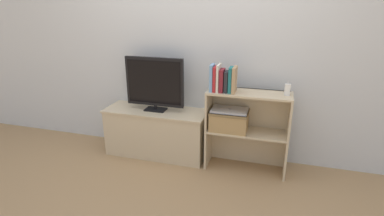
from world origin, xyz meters
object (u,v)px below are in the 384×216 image
(tv_stand, at_px, (157,132))
(book_crimson, at_px, (215,79))
(tv, at_px, (155,83))
(book_teal, at_px, (231,80))
(laptop, at_px, (230,110))
(book_skyblue, at_px, (212,78))
(book_tan, at_px, (234,80))
(book_ivory, at_px, (219,78))
(baby_monitor, at_px, (287,90))
(book_maroon, at_px, (222,80))
(storage_basket_left, at_px, (229,119))
(book_charcoal, at_px, (226,82))

(tv_stand, distance_m, book_crimson, 0.94)
(tv, relative_size, book_teal, 2.63)
(book_crimson, distance_m, book_teal, 0.15)
(book_crimson, xyz_separation_m, laptop, (0.14, 0.03, -0.31))
(book_skyblue, relative_size, book_tan, 1.05)
(book_skyblue, relative_size, book_ivory, 0.99)
(baby_monitor, height_order, laptop, baby_monitor)
(book_crimson, xyz_separation_m, book_teal, (0.15, 0.00, 0.00))
(book_ivory, relative_size, baby_monitor, 1.92)
(book_maroon, height_order, book_teal, book_teal)
(book_ivory, xyz_separation_m, storage_basket_left, (0.11, 0.03, -0.42))
(book_skyblue, height_order, book_crimson, book_skyblue)
(book_maroon, height_order, book_charcoal, book_maroon)
(book_teal, xyz_separation_m, book_tan, (0.04, 0.00, 0.00))
(book_maroon, distance_m, book_teal, 0.08)
(book_skyblue, height_order, laptop, book_skyblue)
(book_tan, bearing_deg, book_charcoal, 180.00)
(book_skyblue, distance_m, book_tan, 0.21)
(book_ivory, xyz_separation_m, book_charcoal, (0.08, 0.00, -0.03))
(book_skyblue, bearing_deg, book_tan, 0.00)
(book_charcoal, height_order, book_tan, book_tan)
(book_teal, xyz_separation_m, baby_monitor, (0.51, 0.05, -0.07))
(book_ivory, relative_size, laptop, 0.74)
(tv_stand, distance_m, book_maroon, 0.98)
(book_crimson, height_order, baby_monitor, book_crimson)
(tv, distance_m, book_maroon, 0.74)
(storage_basket_left, bearing_deg, book_maroon, -158.67)
(storage_basket_left, bearing_deg, baby_monitor, 1.67)
(tv_stand, relative_size, book_skyblue, 4.32)
(storage_basket_left, bearing_deg, book_ivory, -164.52)
(baby_monitor, bearing_deg, book_teal, -174.85)
(tv_stand, bearing_deg, book_charcoal, -6.66)
(book_teal, height_order, baby_monitor, book_teal)
(book_maroon, relative_size, book_teal, 0.90)
(book_teal, relative_size, laptop, 0.69)
(book_tan, relative_size, laptop, 0.70)
(tv, height_order, book_charcoal, tv)
(tv, xyz_separation_m, book_teal, (0.80, -0.09, 0.11))
(book_tan, bearing_deg, baby_monitor, 5.53)
(baby_monitor, bearing_deg, book_tan, -174.47)
(book_crimson, relative_size, baby_monitor, 1.75)
(storage_basket_left, bearing_deg, tv_stand, 175.84)
(tv, relative_size, book_crimson, 2.67)
(tv_stand, height_order, book_maroon, book_maroon)
(book_ivory, relative_size, storage_basket_left, 0.71)
(book_charcoal, bearing_deg, book_ivory, -180.00)
(baby_monitor, bearing_deg, book_crimson, -175.98)
(storage_basket_left, xyz_separation_m, laptop, (0.00, 0.00, 0.10))
(tv, xyz_separation_m, book_ivory, (0.69, -0.09, 0.12))
(tv_stand, height_order, book_charcoal, book_charcoal)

